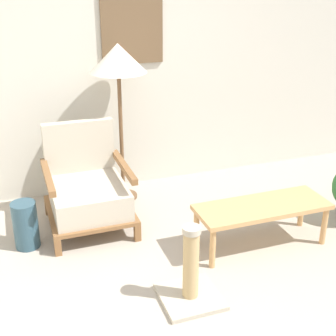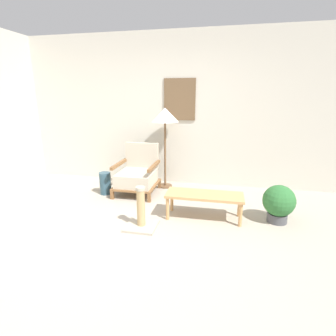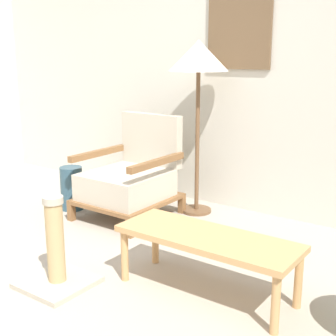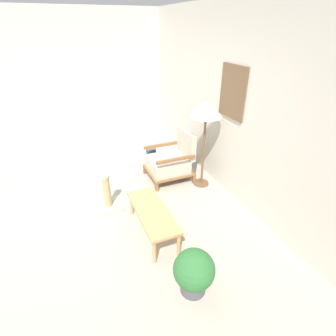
% 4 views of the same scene
% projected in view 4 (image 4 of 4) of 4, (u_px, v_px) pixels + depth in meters
% --- Properties ---
extents(ground_plane, '(14.00, 14.00, 0.00)m').
position_uv_depth(ground_plane, '(74.00, 217.00, 3.68)').
color(ground_plane, '#A89E8E').
extents(wall_back, '(8.00, 0.09, 2.70)m').
position_uv_depth(wall_back, '(229.00, 104.00, 3.83)').
color(wall_back, beige).
rests_on(wall_back, ground_plane).
extents(wall_left, '(0.06, 8.00, 2.70)m').
position_uv_depth(wall_left, '(76.00, 80.00, 5.48)').
color(wall_left, beige).
rests_on(wall_left, ground_plane).
extents(armchair, '(0.67, 0.73, 0.82)m').
position_uv_depth(armchair, '(171.00, 161.00, 4.48)').
color(armchair, brown).
rests_on(armchair, ground_plane).
extents(floor_lamp, '(0.48, 0.48, 1.42)m').
position_uv_depth(floor_lamp, '(206.00, 112.00, 3.84)').
color(floor_lamp, brown).
rests_on(floor_lamp, ground_plane).
extents(coffee_table, '(1.02, 0.38, 0.35)m').
position_uv_depth(coffee_table, '(152.00, 213.00, 3.27)').
color(coffee_table, tan).
rests_on(coffee_table, ground_plane).
extents(vase, '(0.19, 0.19, 0.37)m').
position_uv_depth(vase, '(151.00, 157.00, 4.90)').
color(vase, '#2D4C5B').
rests_on(vase, ground_plane).
extents(potted_plant, '(0.41, 0.41, 0.50)m').
position_uv_depth(potted_plant, '(194.00, 271.00, 2.54)').
color(potted_plant, '#4C4C51').
rests_on(potted_plant, ground_plane).
extents(scratching_post, '(0.39, 0.39, 0.54)m').
position_uv_depth(scratching_post, '(108.00, 197.00, 3.80)').
color(scratching_post, '#B2A893').
rests_on(scratching_post, ground_plane).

